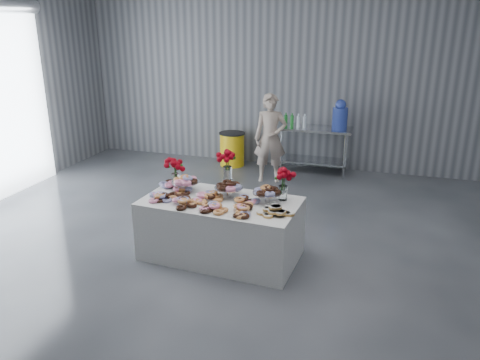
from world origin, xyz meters
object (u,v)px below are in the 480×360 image
Objects in this scene: prep_table at (312,142)px; person at (270,138)px; display_table at (221,229)px; water_jug at (340,116)px; trash_barrel at (232,149)px.

person reaches higher than prep_table.
display_table is 3.96m from water_jug.
prep_table reaches higher than display_table.
display_table reaches higher than trash_barrel.
display_table is at bearing -73.93° from trash_barrel.
person is (-0.12, 3.04, 0.43)m from display_table.
display_table is at bearing -98.09° from prep_table.
trash_barrel is at bearing -180.00° from prep_table.
water_jug is (0.50, -0.00, 0.53)m from prep_table.
water_jug reaches higher than display_table.
prep_table reaches higher than trash_barrel.
person is at bearing -132.44° from prep_table.
person reaches higher than display_table.
water_jug is at bearing -0.00° from prep_table.
trash_barrel is at bearing 106.07° from display_table.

